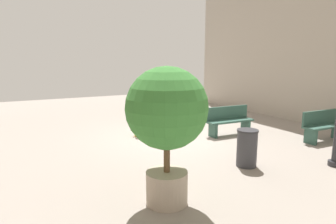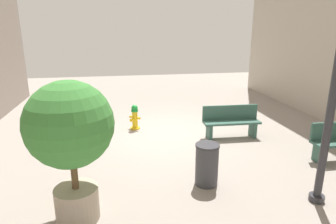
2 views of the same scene
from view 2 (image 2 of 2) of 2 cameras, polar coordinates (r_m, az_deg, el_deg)
name	(u,v)px [view 2 (image 2 of 2)]	position (r m, az deg, el deg)	size (l,w,h in m)	color
ground_plane	(167,133)	(9.06, -0.20, -4.22)	(23.40, 23.40, 0.00)	gray
fire_hydrant	(135,117)	(9.40, -6.53, -0.98)	(0.36, 0.36, 0.80)	gold
bench_near	(231,121)	(8.83, 12.21, -1.73)	(1.70, 0.52, 0.95)	#33594C
planter_tree	(70,133)	(4.85, -18.57, -3.93)	(1.40, 1.40, 2.40)	tan
street_lamp	(336,76)	(5.65, 30.05, 6.06)	(0.36, 0.36, 3.81)	#2D2D33
trash_bin	(207,164)	(6.15, 7.60, -10.12)	(0.50, 0.50, 0.89)	#38383D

